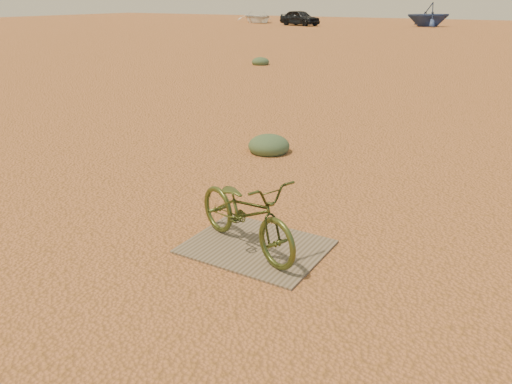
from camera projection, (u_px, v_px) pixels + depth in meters
The scene contains 8 objects.
ground at pixel (261, 263), 4.82m from camera, with size 120.00×120.00×0.00m, color #C47242.
plywood_board at pixel (256, 247), 5.12m from camera, with size 1.37×1.09×0.02m, color #7B6A55.
bicycle at pixel (246, 212), 4.93m from camera, with size 0.53×1.51×0.79m, color #414E1F.
car at pixel (300, 18), 44.53m from camera, with size 1.57×3.89×1.33m, color black.
boat_near_left at pixel (257, 17), 49.55m from camera, with size 3.62×5.06×1.05m, color silver.
boat_far_left at pixel (429, 14), 42.85m from camera, with size 3.28×3.80×2.00m, color navy.
kale_a at pixel (269, 152), 8.28m from camera, with size 0.69×0.69×0.38m, color #4A6844.
kale_c at pixel (260, 65), 18.94m from camera, with size 0.66×0.66×0.36m, color #4A6844.
Camera 1 is at (2.13, -3.67, 2.40)m, focal length 35.00 mm.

